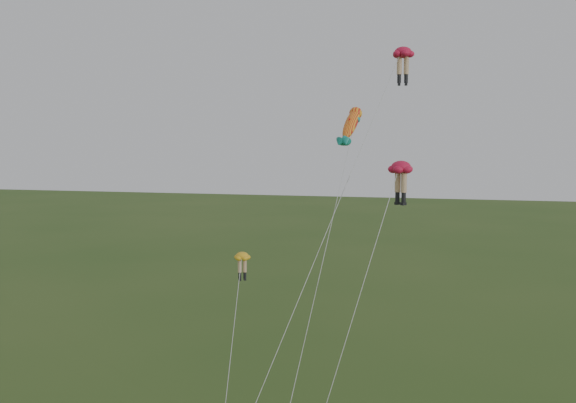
# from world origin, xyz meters

# --- Properties ---
(legs_kite_red_high) EXTENTS (8.01, 13.16, 21.80)m
(legs_kite_red_high) POSITION_xyz_m (6.16, 11.93, 20.89)
(legs_kite_red_high) COLOR red
(legs_kite_red_high) RESTS_ON ground
(legs_kite_red_mid) EXTENTS (4.87, 6.85, 14.61)m
(legs_kite_red_mid) POSITION_xyz_m (6.75, 5.04, 13.85)
(legs_kite_red_mid) COLOR red
(legs_kite_red_mid) RESTS_ON ground
(legs_kite_yellow) EXTENTS (2.28, 8.91, 9.04)m
(legs_kite_yellow) POSITION_xyz_m (-2.54, 5.21, 8.31)
(legs_kite_yellow) COLOR gold
(legs_kite_yellow) RESTS_ON ground
(fish_kite) EXTENTS (2.35, 14.68, 18.24)m
(fish_kite) POSITION_xyz_m (3.10, 10.97, 16.76)
(fish_kite) COLOR #FFAC20
(fish_kite) RESTS_ON ground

